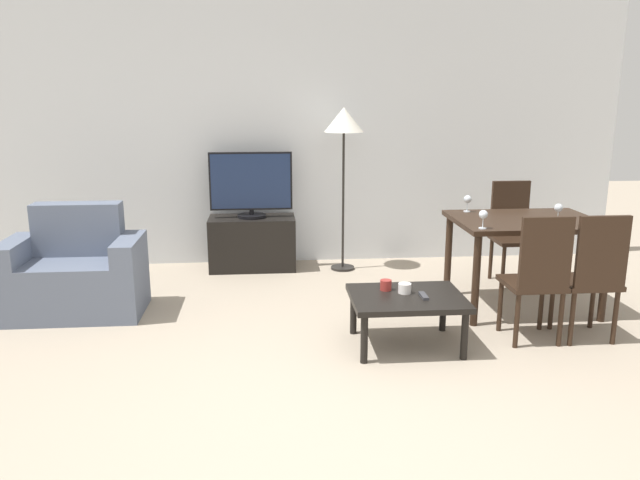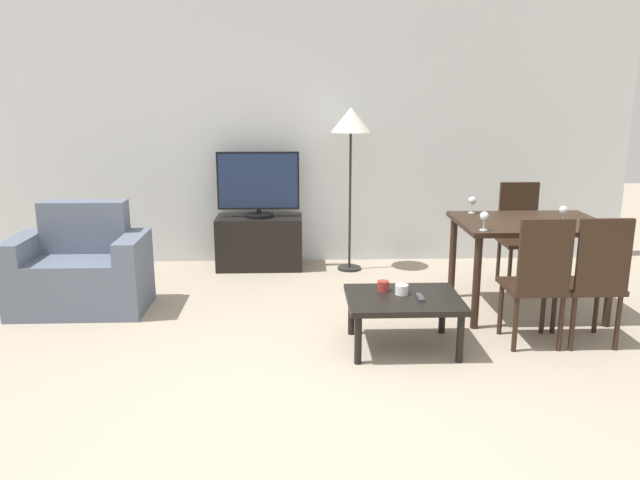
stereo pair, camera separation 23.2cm
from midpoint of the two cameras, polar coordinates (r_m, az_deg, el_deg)
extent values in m
plane|color=tan|center=(3.51, 1.45, -17.37)|extent=(18.00, 18.00, 0.00)
cube|color=silver|center=(6.58, -0.43, 9.63)|extent=(6.89, 0.06, 2.70)
cube|color=slate|center=(5.53, -19.90, -3.81)|extent=(0.72, 0.63, 0.45)
cube|color=slate|center=(5.63, -19.61, 1.18)|extent=(0.72, 0.20, 0.44)
cube|color=slate|center=(5.66, -24.30, -2.88)|extent=(0.18, 0.63, 0.63)
cube|color=slate|center=(5.39, -15.42, -2.94)|extent=(0.18, 0.63, 0.63)
cube|color=black|center=(6.46, -4.52, -0.21)|extent=(0.87, 0.44, 0.54)
cylinder|color=black|center=(6.40, -4.57, 2.27)|extent=(0.29, 0.29, 0.03)
cylinder|color=black|center=(6.39, -4.57, 2.62)|extent=(0.04, 0.04, 0.05)
cube|color=black|center=(6.34, -4.63, 5.43)|extent=(0.83, 0.04, 0.58)
cube|color=#19284C|center=(6.31, -4.64, 5.40)|extent=(0.79, 0.01, 0.55)
cube|color=black|center=(4.48, 9.13, -5.39)|extent=(0.80, 0.64, 0.04)
cylinder|color=black|center=(4.25, 5.08, -9.09)|extent=(0.05, 0.05, 0.34)
cylinder|color=black|center=(4.38, 14.20, -8.72)|extent=(0.05, 0.05, 0.34)
cylinder|color=black|center=(4.73, 4.29, -6.64)|extent=(0.05, 0.05, 0.34)
cylinder|color=black|center=(4.86, 12.48, -6.40)|extent=(0.05, 0.05, 0.34)
cube|color=black|center=(5.37, 19.83, 1.46)|extent=(1.17, 0.87, 0.04)
cylinder|color=black|center=(4.95, 15.43, -3.82)|extent=(0.06, 0.06, 0.73)
cylinder|color=black|center=(5.36, 26.17, -3.43)|extent=(0.06, 0.06, 0.73)
cylinder|color=black|center=(5.64, 13.18, -1.56)|extent=(0.06, 0.06, 0.73)
cylinder|color=black|center=(6.00, 22.86, -1.38)|extent=(0.06, 0.06, 0.73)
cube|color=black|center=(4.78, 20.16, -4.04)|extent=(0.40, 0.40, 0.04)
cylinder|color=black|center=(4.93, 17.50, -6.00)|extent=(0.04, 0.04, 0.41)
cylinder|color=black|center=(5.05, 20.98, -5.83)|extent=(0.04, 0.04, 0.41)
cylinder|color=black|center=(4.65, 18.81, -7.31)|extent=(0.04, 0.04, 0.41)
cylinder|color=black|center=(4.77, 22.48, -7.09)|extent=(0.04, 0.04, 0.41)
cube|color=black|center=(4.55, 21.29, -1.40)|extent=(0.37, 0.04, 0.52)
cube|color=black|center=(6.12, 19.08, -0.20)|extent=(0.40, 0.40, 0.04)
cylinder|color=black|center=(5.97, 18.02, -2.65)|extent=(0.04, 0.04, 0.41)
cylinder|color=black|center=(6.09, 20.89, -2.57)|extent=(0.04, 0.04, 0.41)
cylinder|color=black|center=(6.26, 17.02, -1.83)|extent=(0.04, 0.04, 0.41)
cylinder|color=black|center=(6.38, 19.78, -1.77)|extent=(0.04, 0.04, 0.41)
cube|color=black|center=(6.23, 18.69, 2.67)|extent=(0.37, 0.04, 0.52)
cube|color=black|center=(4.95, 24.54, -3.86)|extent=(0.40, 0.40, 0.04)
cylinder|color=black|center=(5.08, 21.85, -5.78)|extent=(0.04, 0.04, 0.41)
cylinder|color=black|center=(5.22, 25.12, -5.59)|extent=(0.04, 0.04, 0.41)
cylinder|color=black|center=(4.81, 23.39, -7.03)|extent=(0.04, 0.04, 0.41)
cylinder|color=black|center=(4.96, 26.80, -6.78)|extent=(0.04, 0.04, 0.41)
cube|color=black|center=(4.72, 25.83, -1.31)|extent=(0.37, 0.04, 0.52)
cylinder|color=black|center=(6.45, 3.72, -2.58)|extent=(0.24, 0.24, 0.02)
cylinder|color=black|center=(6.29, 3.82, 3.56)|extent=(0.02, 0.02, 1.38)
cone|color=white|center=(6.20, 3.94, 10.92)|extent=(0.39, 0.39, 0.24)
cube|color=#38383D|center=(4.44, 10.63, -5.20)|extent=(0.04, 0.15, 0.02)
cylinder|color=white|center=(4.51, 8.94, -4.50)|extent=(0.09, 0.09, 0.07)
cylinder|color=maroon|center=(4.56, 7.25, -4.21)|extent=(0.08, 0.08, 0.08)
cylinder|color=silver|center=(4.89, 16.04, 0.88)|extent=(0.06, 0.06, 0.01)
cylinder|color=silver|center=(4.88, 16.07, 1.33)|extent=(0.01, 0.01, 0.07)
sphere|color=silver|center=(4.87, 16.13, 2.12)|extent=(0.07, 0.07, 0.07)
cylinder|color=silver|center=(5.54, 14.86, 2.42)|extent=(0.06, 0.06, 0.01)
cylinder|color=silver|center=(5.54, 14.88, 2.81)|extent=(0.01, 0.01, 0.07)
sphere|color=silver|center=(5.52, 14.92, 3.52)|extent=(0.07, 0.07, 0.07)
cylinder|color=silver|center=(5.33, 22.44, 1.40)|extent=(0.06, 0.06, 0.01)
cylinder|color=silver|center=(5.32, 22.48, 1.81)|extent=(0.01, 0.01, 0.07)
sphere|color=silver|center=(5.31, 22.55, 2.54)|extent=(0.07, 0.07, 0.07)
camera|label=1|loc=(0.12, -88.65, 0.33)|focal=35.00mm
camera|label=2|loc=(0.12, 91.35, -0.33)|focal=35.00mm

